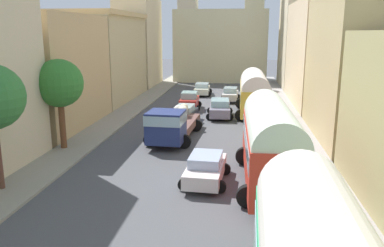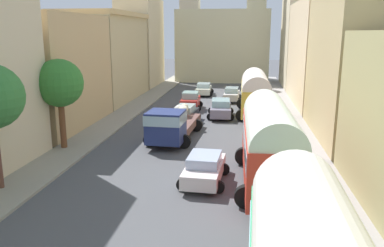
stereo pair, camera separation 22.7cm
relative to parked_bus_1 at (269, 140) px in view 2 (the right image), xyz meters
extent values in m
plane|color=#4B4C51|center=(-4.70, 11.68, -2.28)|extent=(154.00, 154.00, 0.00)
cube|color=gray|center=(-11.95, 11.68, -2.21)|extent=(2.50, 70.00, 0.14)
cube|color=gray|center=(2.55, 11.68, -2.21)|extent=(2.50, 70.00, 0.14)
cube|color=tan|center=(-15.37, 10.06, 2.05)|extent=(4.35, 10.98, 8.65)
cube|color=tan|center=(-16.19, 22.43, 2.16)|extent=(5.98, 13.35, 8.87)
cube|color=tan|center=(-16.19, 22.43, 6.83)|extent=(6.58, 13.35, 0.48)
cube|color=beige|center=(-15.47, 34.58, 3.58)|extent=(4.53, 9.26, 11.71)
cube|color=tan|center=(6.25, 9.52, 4.19)|extent=(4.91, 11.58, 12.94)
cube|color=beige|center=(6.54, 23.16, 2.90)|extent=(5.48, 14.59, 10.36)
cube|color=beige|center=(6.36, 36.13, 4.20)|extent=(5.12, 10.63, 12.95)
cube|color=beige|center=(-4.70, 41.84, 2.97)|extent=(13.65, 6.56, 10.49)
cube|color=beige|center=(-9.48, 40.20, 6.46)|extent=(2.72, 2.72, 17.47)
cube|color=beige|center=(0.08, 40.20, 6.46)|extent=(2.72, 2.72, 17.47)
cube|color=red|center=(0.00, 0.00, -0.56)|extent=(2.57, 9.04, 2.45)
cylinder|color=silver|center=(0.00, 0.00, 0.67)|extent=(2.52, 8.86, 2.32)
cube|color=#99B7C6|center=(0.00, 0.00, -0.02)|extent=(2.60, 8.33, 0.78)
cylinder|color=black|center=(-1.19, 2.76, -1.78)|extent=(1.00, 0.35, 1.00)
cylinder|color=black|center=(1.06, 2.81, -1.78)|extent=(1.00, 0.35, 1.00)
cylinder|color=black|center=(-1.06, -2.81, -1.78)|extent=(1.00, 0.35, 1.00)
cylinder|color=black|center=(1.19, -2.76, -1.78)|extent=(1.00, 0.35, 1.00)
cube|color=gold|center=(-0.30, 16.69, -0.67)|extent=(2.52, 8.99, 2.21)
cylinder|color=silver|center=(-0.30, 16.69, 0.43)|extent=(2.47, 8.81, 2.39)
cube|color=#99B7C6|center=(-0.30, 16.69, -0.19)|extent=(2.56, 8.28, 0.71)
cylinder|color=black|center=(-1.48, 19.46, -1.78)|extent=(1.00, 0.35, 1.00)
cylinder|color=black|center=(0.84, 19.48, -1.78)|extent=(1.00, 0.35, 1.00)
cylinder|color=black|center=(-1.43, 13.89, -1.78)|extent=(1.00, 0.35, 1.00)
cylinder|color=black|center=(0.89, 13.91, -1.78)|extent=(1.00, 0.35, 1.00)
cube|color=navy|center=(-6.16, 5.31, -0.83)|extent=(2.38, 2.33, 1.99)
cube|color=#99B7C6|center=(-6.16, 5.31, -0.28)|extent=(2.43, 2.42, 0.64)
cube|color=brown|center=(-5.95, 9.12, -1.55)|extent=(2.57, 5.55, 0.55)
ellipsoid|color=beige|center=(-6.08, 9.21, -0.99)|extent=(1.17, 1.16, 0.58)
ellipsoid|color=beige|center=(-6.31, 7.77, -0.99)|extent=(0.69, 0.85, 0.57)
ellipsoid|color=beige|center=(-6.39, 9.29, -1.03)|extent=(0.69, 0.82, 0.49)
ellipsoid|color=beige|center=(-5.81, 10.93, -0.62)|extent=(0.76, 0.90, 0.55)
ellipsoid|color=beige|center=(-5.83, 10.29, -0.66)|extent=(0.78, 0.99, 0.51)
ellipsoid|color=silver|center=(-6.19, 10.44, -0.64)|extent=(0.78, 0.92, 0.53)
cylinder|color=black|center=(-5.02, 5.48, -1.83)|extent=(0.90, 0.31, 0.90)
cylinder|color=black|center=(-7.28, 5.61, -1.83)|extent=(0.90, 0.31, 0.90)
cylinder|color=black|center=(-4.76, 10.05, -1.83)|extent=(0.90, 0.31, 0.90)
cylinder|color=black|center=(-7.02, 10.18, -1.83)|extent=(0.90, 0.31, 0.90)
cube|color=black|center=(-6.01, 12.51, -1.66)|extent=(1.85, 4.49, 0.70)
cube|color=#A2B8BD|center=(-6.01, 12.51, -1.05)|extent=(1.51, 2.38, 0.52)
cylinder|color=black|center=(-5.36, 11.09, -1.98)|extent=(0.60, 0.21, 0.60)
cylinder|color=black|center=(-6.87, 11.21, -1.98)|extent=(0.60, 0.21, 0.60)
cylinder|color=black|center=(-5.15, 13.81, -1.98)|extent=(0.60, 0.21, 0.60)
cylinder|color=black|center=(-6.66, 13.92, -1.98)|extent=(0.60, 0.21, 0.60)
cube|color=red|center=(-6.41, 18.51, -1.59)|extent=(1.76, 3.74, 0.83)
cube|color=#93BFBF|center=(-6.41, 18.51, -0.88)|extent=(1.51, 1.96, 0.59)
cylinder|color=black|center=(-5.55, 17.40, -1.98)|extent=(0.60, 0.21, 0.60)
cylinder|color=black|center=(-7.19, 17.34, -1.98)|extent=(0.60, 0.21, 0.60)
cylinder|color=black|center=(-5.62, 19.68, -1.98)|extent=(0.60, 0.21, 0.60)
cylinder|color=black|center=(-7.26, 19.63, -1.98)|extent=(0.60, 0.21, 0.60)
cube|color=silver|center=(-6.06, 27.40, -1.68)|extent=(1.82, 4.17, 0.67)
cube|color=#A0BEC8|center=(-6.06, 27.40, -1.11)|extent=(1.56, 2.19, 0.46)
cylinder|color=black|center=(-5.17, 26.16, -1.98)|extent=(0.60, 0.21, 0.60)
cylinder|color=black|center=(-6.86, 26.10, -1.98)|extent=(0.60, 0.21, 0.60)
cylinder|color=black|center=(-5.26, 28.71, -1.98)|extent=(0.60, 0.21, 0.60)
cylinder|color=black|center=(-6.95, 28.65, -1.98)|extent=(0.60, 0.21, 0.60)
cube|color=silver|center=(-3.12, -0.16, -1.67)|extent=(1.91, 4.02, 0.68)
cube|color=#A1AECA|center=(-3.12, -0.16, -1.08)|extent=(1.61, 2.12, 0.49)
cylinder|color=black|center=(-3.90, 1.10, -1.98)|extent=(0.60, 0.21, 0.60)
cylinder|color=black|center=(-2.20, 1.01, -1.98)|extent=(0.60, 0.21, 0.60)
cylinder|color=black|center=(-4.04, -1.34, -1.98)|extent=(0.60, 0.21, 0.60)
cylinder|color=black|center=(-2.34, -1.43, -1.98)|extent=(0.60, 0.21, 0.60)
cube|color=gray|center=(-3.28, 15.28, -1.63)|extent=(1.96, 4.44, 0.76)
cube|color=#90B8C3|center=(-3.28, 15.28, -0.98)|extent=(1.65, 2.34, 0.55)
cylinder|color=black|center=(-4.21, 16.59, -1.98)|extent=(0.60, 0.21, 0.60)
cylinder|color=black|center=(-2.47, 16.68, -1.98)|extent=(0.60, 0.21, 0.60)
cylinder|color=black|center=(-4.08, 13.89, -1.98)|extent=(0.60, 0.21, 0.60)
cylinder|color=black|center=(-2.34, 13.98, -1.98)|extent=(0.60, 0.21, 0.60)
cube|color=silver|center=(-2.60, 23.55, -1.66)|extent=(1.68, 3.92, 0.71)
cube|color=#93AEBA|center=(-2.60, 23.55, -1.04)|extent=(1.43, 2.06, 0.52)
cylinder|color=black|center=(-3.33, 24.78, -1.98)|extent=(0.60, 0.21, 0.60)
cylinder|color=black|center=(-1.79, 24.73, -1.98)|extent=(0.60, 0.21, 0.60)
cylinder|color=black|center=(-3.42, 22.38, -1.98)|extent=(0.60, 0.21, 0.60)
cylinder|color=black|center=(-1.87, 22.33, -1.98)|extent=(0.60, 0.21, 0.60)
cylinder|color=brown|center=(-12.60, 4.24, -0.70)|extent=(0.38, 0.38, 3.16)
sphere|color=#30752D|center=(-12.60, 4.24, 1.99)|extent=(2.96, 2.96, 2.96)
camera|label=1|loc=(-1.50, -18.51, 5.07)|focal=36.59mm
camera|label=2|loc=(-1.28, -18.48, 5.07)|focal=36.59mm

